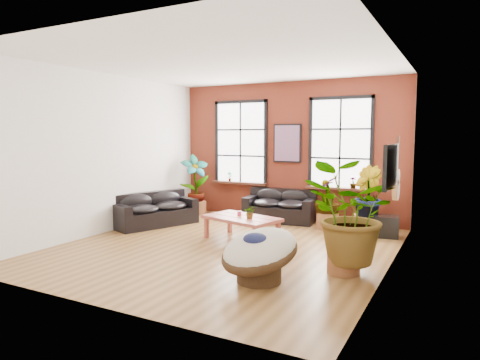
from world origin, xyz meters
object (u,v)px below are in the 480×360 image
Objects in this scene: sofa_back at (280,207)px; sofa_left at (154,211)px; papasan_chair at (259,252)px; coffee_table at (241,219)px.

sofa_left is at bearing -149.33° from sofa_back.
sofa_back is 0.85× the size of sofa_left.
sofa_back is 4.56m from papasan_chair.
papasan_chair is at bearing -100.65° from sofa_left.
papasan_chair is (1.44, -4.32, 0.08)m from sofa_back.
papasan_chair is (1.38, -2.09, 0.01)m from coffee_table.
papasan_chair is at bearing -41.22° from coffee_table.
coffee_table is at bearing -76.59° from sofa_left.
sofa_left is 1.42× the size of papasan_chair.
papasan_chair reaches higher than sofa_left.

